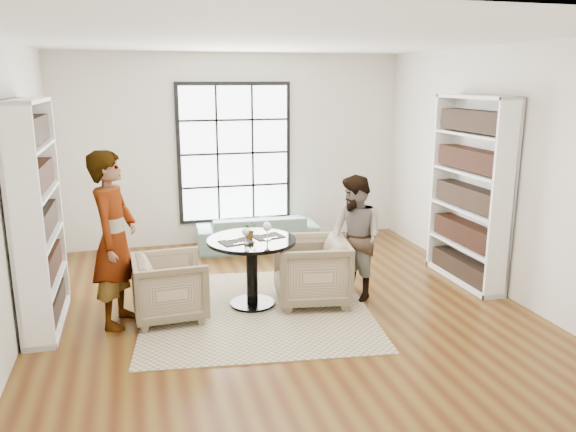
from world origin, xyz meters
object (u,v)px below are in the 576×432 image
object	(u,v)px
sofa	(257,232)
flower_centerpiece	(249,230)
wine_glass_right	(267,227)
armchair_left	(170,287)
person_left	(114,240)
armchair_right	(311,271)
pedestal_table	(252,258)
person_right	(355,238)
wine_glass_left	(246,232)

from	to	relation	value
sofa	flower_centerpiece	xyz separation A→B (m)	(-0.57, -2.23, 0.64)
sofa	wine_glass_right	xyz separation A→B (m)	(-0.39, -2.34, 0.69)
armchair_left	flower_centerpiece	size ratio (longest dim) A/B	3.94
sofa	person_left	bearing A→B (deg)	51.78
wine_glass_right	sofa	bearing A→B (deg)	80.62
armchair_left	armchair_right	xyz separation A→B (m)	(1.64, 0.02, 0.03)
pedestal_table	flower_centerpiece	bearing A→B (deg)	136.13
wine_glass_right	pedestal_table	bearing A→B (deg)	150.97
armchair_right	wine_glass_right	bearing A→B (deg)	-79.59
pedestal_table	flower_centerpiece	size ratio (longest dim) A/B	5.11
person_right	flower_centerpiece	xyz separation A→B (m)	(-1.27, 0.10, 0.16)
person_left	flower_centerpiece	distance (m)	1.48
flower_centerpiece	armchair_right	bearing A→B (deg)	-7.84
wine_glass_left	flower_centerpiece	distance (m)	0.20
sofa	person_left	size ratio (longest dim) A/B	0.98
flower_centerpiece	armchair_left	bearing A→B (deg)	-172.42
person_right	wine_glass_right	distance (m)	1.10
armchair_right	person_left	size ratio (longest dim) A/B	0.45
armchair_right	wine_glass_left	distance (m)	0.97
person_left	flower_centerpiece	size ratio (longest dim) A/B	9.47
armchair_right	flower_centerpiece	world-z (taller)	flower_centerpiece
wine_glass_left	pedestal_table	bearing A→B (deg)	58.86
armchair_left	wine_glass_left	xyz separation A→B (m)	(0.84, -0.06, 0.58)
flower_centerpiece	person_left	bearing A→B (deg)	-175.24
pedestal_table	flower_centerpiece	world-z (taller)	flower_centerpiece
sofa	flower_centerpiece	world-z (taller)	flower_centerpiece
sofa	person_right	distance (m)	2.47
sofa	person_left	distance (m)	3.19
pedestal_table	wine_glass_right	size ratio (longest dim) A/B	4.81
sofa	armchair_right	distance (m)	2.33
pedestal_table	person_left	xyz separation A→B (m)	(-1.49, -0.10, 0.36)
pedestal_table	wine_glass_left	bearing A→B (deg)	-121.14
armchair_right	flower_centerpiece	size ratio (longest dim) A/B	4.29
sofa	person_left	world-z (taller)	person_left
sofa	wine_glass_left	distance (m)	2.59
sofa	wine_glass_left	world-z (taller)	wine_glass_left
person_left	flower_centerpiece	xyz separation A→B (m)	(1.47, 0.12, -0.03)
sofa	wine_glass_right	bearing A→B (deg)	83.41
armchair_left	person_left	world-z (taller)	person_left
pedestal_table	armchair_right	bearing A→B (deg)	-6.40
pedestal_table	person_right	distance (m)	1.26
sofa	person_right	xyz separation A→B (m)	(0.69, -2.33, 0.48)
person_right	wine_glass_left	distance (m)	1.36
sofa	armchair_left	world-z (taller)	armchair_left
sofa	person_left	xyz separation A→B (m)	(-2.04, -2.35, 0.67)
pedestal_table	armchair_left	bearing A→B (deg)	-173.83
wine_glass_left	person_left	bearing A→B (deg)	177.43
armchair_right	person_left	xyz separation A→B (m)	(-2.19, -0.02, 0.56)
pedestal_table	armchair_left	xyz separation A→B (m)	(-0.94, -0.10, -0.23)
armchair_right	person_right	world-z (taller)	person_right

